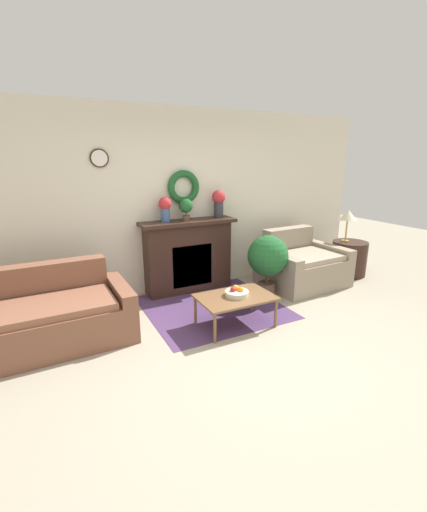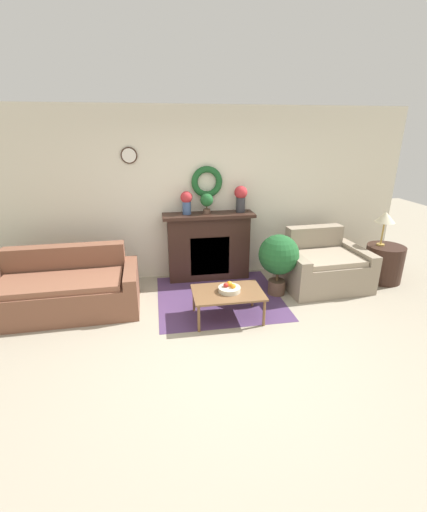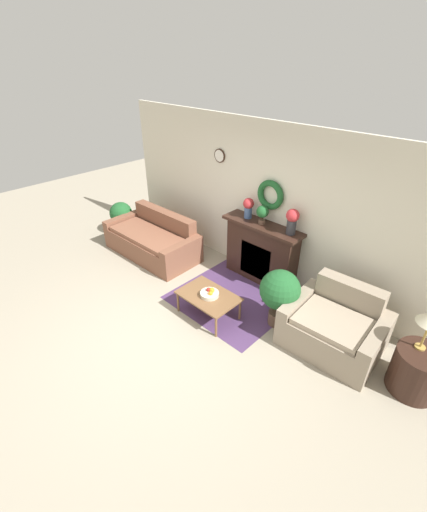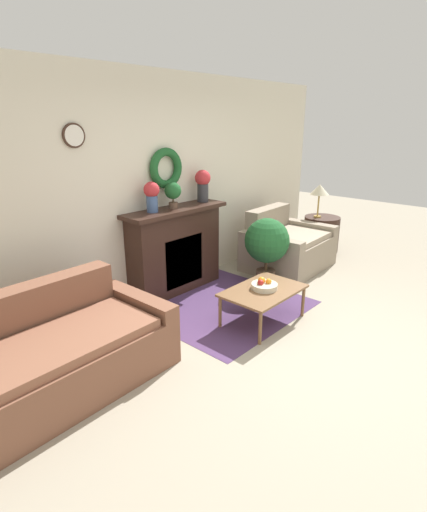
{
  "view_description": "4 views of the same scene",
  "coord_description": "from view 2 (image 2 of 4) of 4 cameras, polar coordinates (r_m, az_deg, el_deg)",
  "views": [
    {
      "loc": [
        -1.85,
        -2.49,
        1.98
      ],
      "look_at": [
        0.1,
        1.34,
        0.75
      ],
      "focal_mm": 24.0,
      "sensor_mm": 36.0,
      "label": 1
    },
    {
      "loc": [
        -0.73,
        -3.08,
        2.35
      ],
      "look_at": [
        0.04,
        1.47,
        0.63
      ],
      "focal_mm": 24.0,
      "sensor_mm": 36.0,
      "label": 2
    },
    {
      "loc": [
        3.05,
        -2.13,
        3.59
      ],
      "look_at": [
        -0.2,
        1.24,
        0.76
      ],
      "focal_mm": 24.0,
      "sensor_mm": 36.0,
      "label": 3
    },
    {
      "loc": [
        -3.21,
        -1.47,
        2.12
      ],
      "look_at": [
        -0.14,
        1.3,
        0.72
      ],
      "focal_mm": 28.0,
      "sensor_mm": 36.0,
      "label": 4
    }
  ],
  "objects": [
    {
      "name": "couch_left",
      "position": [
        5.09,
        -23.62,
        -5.21
      ],
      "size": [
        1.99,
        1.0,
        0.83
      ],
      "rotation": [
        0.0,
        0.0,
        0.03
      ],
      "color": "brown",
      "rests_on": "ground_plane"
    },
    {
      "name": "fireplace",
      "position": [
        5.59,
        -0.84,
        1.68
      ],
      "size": [
        1.45,
        0.41,
        1.1
      ],
      "color": "#331E16",
      "rests_on": "ground_plane"
    },
    {
      "name": "wall_back",
      "position": [
        5.58,
        -2.01,
        10.1
      ],
      "size": [
        6.8,
        0.16,
        2.7
      ],
      "color": "beige",
      "rests_on": "ground_plane"
    },
    {
      "name": "side_table_by_loveseat",
      "position": [
        6.22,
        26.49,
        -1.1
      ],
      "size": [
        0.59,
        0.59,
        0.6
      ],
      "color": "#331E16",
      "rests_on": "ground_plane"
    },
    {
      "name": "potted_plant_floor_by_loveseat",
      "position": [
        5.09,
        10.79,
        -0.12
      ],
      "size": [
        0.59,
        0.59,
        0.93
      ],
      "color": "brown",
      "rests_on": "ground_plane"
    },
    {
      "name": "coffee_table",
      "position": [
        4.45,
        2.4,
        -6.36
      ],
      "size": [
        0.91,
        0.61,
        0.38
      ],
      "color": "brown",
      "rests_on": "ground_plane"
    },
    {
      "name": "vase_on_mantel_right",
      "position": [
        5.5,
        4.56,
        9.79
      ],
      "size": [
        0.21,
        0.21,
        0.42
      ],
      "color": "#2D2D33",
      "rests_on": "fireplace"
    },
    {
      "name": "ground_plane",
      "position": [
        3.94,
        3.08,
        -16.23
      ],
      "size": [
        16.0,
        16.0,
        0.0
      ],
      "primitive_type": "plane",
      "color": "#9E937F"
    },
    {
      "name": "loveseat_right",
      "position": [
        5.67,
        17.69,
        -1.64
      ],
      "size": [
        1.31,
        1.06,
        0.87
      ],
      "rotation": [
        0.0,
        0.0,
        0.05
      ],
      "color": "gray",
      "rests_on": "ground_plane"
    },
    {
      "name": "fruit_bowl",
      "position": [
        4.43,
        2.66,
        -5.43
      ],
      "size": [
        0.29,
        0.29,
        0.12
      ],
      "color": "beige",
      "rests_on": "coffee_table"
    },
    {
      "name": "vase_on_mantel_left",
      "position": [
        5.37,
        -4.53,
        9.13
      ],
      "size": [
        0.19,
        0.19,
        0.36
      ],
      "color": "#3D5684",
      "rests_on": "fireplace"
    },
    {
      "name": "floor_rug",
      "position": [
        5.13,
        0.95,
        -6.87
      ],
      "size": [
        1.8,
        1.71,
        0.01
      ],
      "color": "#4C335B",
      "rests_on": "ground_plane"
    },
    {
      "name": "potted_plant_on_mantel",
      "position": [
        5.38,
        -1.14,
        9.16
      ],
      "size": [
        0.21,
        0.21,
        0.32
      ],
      "color": "brown",
      "rests_on": "fireplace"
    },
    {
      "name": "table_lamp",
      "position": [
        6.02,
        26.71,
        5.7
      ],
      "size": [
        0.31,
        0.31,
        0.55
      ],
      "color": "#B28E42",
      "rests_on": "side_table_by_loveseat"
    }
  ]
}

